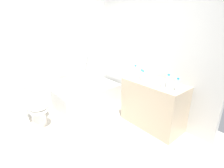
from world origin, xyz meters
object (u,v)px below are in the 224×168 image
(toilet_paper_roll, at_px, (25,126))
(water_bottle_2, at_px, (177,85))
(water_bottle_0, at_px, (168,81))
(sink_basin, at_px, (156,81))
(drinking_glass_0, at_px, (163,84))
(toilet, at_px, (37,109))
(bathtub, at_px, (88,96))
(water_bottle_4, at_px, (143,76))
(water_bottle_3, at_px, (142,75))
(sink_faucet, at_px, (162,79))
(water_bottle_1, at_px, (135,72))
(drinking_glass_1, at_px, (137,76))
(soap_dish, at_px, (173,88))

(toilet_paper_roll, bearing_deg, water_bottle_2, -45.84)
(water_bottle_0, bearing_deg, sink_basin, 83.35)
(drinking_glass_0, bearing_deg, sink_basin, 64.25)
(toilet, distance_m, toilet_paper_roll, 0.38)
(bathtub, bearing_deg, water_bottle_0, -73.56)
(water_bottle_0, bearing_deg, water_bottle_4, 96.11)
(water_bottle_3, bearing_deg, water_bottle_2, -92.55)
(toilet_paper_roll, bearing_deg, drinking_glass_0, -42.74)
(water_bottle_3, relative_size, toilet_paper_roll, 1.67)
(toilet, height_order, water_bottle_2, water_bottle_2)
(sink_faucet, distance_m, water_bottle_1, 0.53)
(toilet, height_order, drinking_glass_0, drinking_glass_0)
(bathtub, distance_m, toilet_paper_roll, 1.41)
(water_bottle_3, distance_m, drinking_glass_0, 0.52)
(water_bottle_1, xyz_separation_m, drinking_glass_1, (-0.06, -0.09, -0.06))
(water_bottle_0, relative_size, toilet_paper_roll, 1.99)
(soap_dish, bearing_deg, bathtub, 105.90)
(sink_faucet, xyz_separation_m, water_bottle_2, (-0.26, -0.44, 0.07))
(water_bottle_1, xyz_separation_m, water_bottle_2, (-0.03, -0.91, -0.01))
(water_bottle_0, xyz_separation_m, soap_dish, (0.01, -0.10, -0.09))
(sink_basin, xyz_separation_m, water_bottle_2, (-0.07, -0.44, 0.07))
(toilet, distance_m, water_bottle_3, 2.09)
(sink_faucet, distance_m, toilet_paper_roll, 2.72)
(toilet, height_order, water_bottle_1, water_bottle_1)
(water_bottle_2, bearing_deg, toilet_paper_roll, 134.16)
(water_bottle_4, distance_m, toilet_paper_roll, 2.40)
(sink_faucet, xyz_separation_m, water_bottle_0, (-0.22, -0.25, 0.07))
(water_bottle_2, bearing_deg, sink_faucet, 59.35)
(toilet, height_order, water_bottle_0, water_bottle_0)
(sink_basin, relative_size, drinking_glass_0, 3.34)
(bathtub, xyz_separation_m, water_bottle_1, (0.50, -0.98, 0.72))
(soap_dish, relative_size, toilet_paper_roll, 0.82)
(drinking_glass_1, distance_m, toilet_paper_roll, 2.30)
(drinking_glass_0, bearing_deg, toilet_paper_roll, 137.26)
(water_bottle_1, height_order, soap_dish, water_bottle_1)
(sink_basin, distance_m, water_bottle_1, 0.48)
(sink_basin, xyz_separation_m, drinking_glass_1, (-0.09, 0.38, 0.02))
(drinking_glass_1, bearing_deg, water_bottle_0, -84.29)
(drinking_glass_0, xyz_separation_m, soap_dish, (0.08, -0.15, -0.04))
(sink_basin, height_order, drinking_glass_0, drinking_glass_0)
(water_bottle_4, distance_m, drinking_glass_1, 0.15)
(drinking_glass_1, bearing_deg, toilet, 146.20)
(water_bottle_3, relative_size, soap_dish, 2.04)
(bathtub, height_order, drinking_glass_1, bathtub)
(water_bottle_1, height_order, water_bottle_3, water_bottle_1)
(water_bottle_2, relative_size, water_bottle_4, 1.10)
(bathtub, distance_m, soap_dish, 1.98)
(sink_faucet, height_order, water_bottle_0, water_bottle_0)
(sink_basin, relative_size, soap_dish, 3.63)
(toilet, xyz_separation_m, toilet_paper_roll, (-0.24, 0.03, -0.29))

